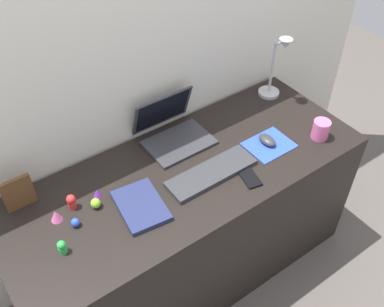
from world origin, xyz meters
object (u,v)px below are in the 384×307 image
object	(u,v)px
picture_frame	(18,193)
toy_figurine_lime	(96,203)
coffee_mug	(321,130)
toy_figurine_green	(62,247)
desk_lamp	(276,69)
toy_figurine_pink	(56,216)
mouse	(267,140)
laptop	(171,128)
toy_figurine_purple	(97,193)
cell_phone	(249,177)
toy_figurine_red	(71,201)
keyboard	(211,173)
notebook_pad	(141,206)
toy_figurine_blue	(75,223)

from	to	relation	value
picture_frame	toy_figurine_lime	distance (m)	0.30
coffee_mug	toy_figurine_green	bearing A→B (deg)	175.39
desk_lamp	coffee_mug	distance (m)	0.39
toy_figurine_pink	mouse	bearing A→B (deg)	-8.39
laptop	toy_figurine_purple	xyz separation A→B (m)	(-0.45, -0.13, -0.03)
cell_phone	toy_figurine_lime	xyz separation A→B (m)	(-0.60, 0.23, 0.02)
toy_figurine_lime	toy_figurine_green	xyz separation A→B (m)	(-0.19, -0.12, 0.01)
cell_phone	toy_figurine_red	bearing A→B (deg)	169.81
toy_figurine_green	toy_figurine_red	bearing A→B (deg)	56.39
toy_figurine_red	keyboard	bearing A→B (deg)	-17.44
keyboard	toy_figurine_lime	distance (m)	0.50
notebook_pad	toy_figurine_green	bearing A→B (deg)	-169.94
laptop	toy_figurine_pink	size ratio (longest dim) A/B	5.91
toy_figurine_green	picture_frame	bearing A→B (deg)	98.15
picture_frame	toy_figurine_red	distance (m)	0.20
laptop	toy_figurine_lime	size ratio (longest dim) A/B	6.79
toy_figurine_purple	toy_figurine_lime	bearing A→B (deg)	-122.76
coffee_mug	cell_phone	bearing A→B (deg)	-178.90
laptop	toy_figurine_blue	size ratio (longest dim) A/B	8.08
laptop	toy_figurine_red	xyz separation A→B (m)	(-0.56, -0.13, -0.02)
notebook_pad	coffee_mug	size ratio (longest dim) A/B	2.59
cell_phone	coffee_mug	xyz separation A→B (m)	(0.44, 0.01, 0.04)
mouse	toy_figurine_blue	xyz separation A→B (m)	(-0.92, 0.07, -0.00)
keyboard	picture_frame	size ratio (longest dim) A/B	2.73
cell_phone	coffee_mug	distance (m)	0.44
mouse	toy_figurine_blue	distance (m)	0.92
coffee_mug	toy_figurine_pink	distance (m)	1.22
notebook_pad	toy_figurine_lime	xyz separation A→B (m)	(-0.14, 0.11, 0.01)
keyboard	toy_figurine_purple	world-z (taller)	toy_figurine_purple
toy_figurine_pink	toy_figurine_blue	bearing A→B (deg)	-55.33
keyboard	desk_lamp	xyz separation A→B (m)	(0.60, 0.27, 0.16)
coffee_mug	notebook_pad	bearing A→B (deg)	172.60
keyboard	notebook_pad	xyz separation A→B (m)	(-0.34, 0.02, 0.00)
desk_lamp	toy_figurine_lime	distance (m)	1.11
mouse	toy_figurine_pink	xyz separation A→B (m)	(-0.97, 0.14, 0.00)
desk_lamp	toy_figurine_pink	xyz separation A→B (m)	(-1.24, -0.12, -0.14)
cell_phone	picture_frame	distance (m)	0.94
toy_figurine_lime	toy_figurine_green	size ratio (longest dim) A/B	0.75
mouse	notebook_pad	xyz separation A→B (m)	(-0.67, 0.01, -0.01)
toy_figurine_blue	keyboard	bearing A→B (deg)	-8.09
picture_frame	toy_figurine_red	world-z (taller)	picture_frame
notebook_pad	toy_figurine_red	bearing A→B (deg)	151.53
laptop	toy_figurine_green	size ratio (longest dim) A/B	5.12
coffee_mug	toy_figurine_blue	world-z (taller)	coffee_mug
toy_figurine_lime	toy_figurine_purple	xyz separation A→B (m)	(0.03, 0.05, -0.00)
desk_lamp	toy_figurine_blue	size ratio (longest dim) A/B	9.45
picture_frame	mouse	bearing A→B (deg)	-15.35
notebook_pad	laptop	bearing A→B (deg)	47.41
laptop	coffee_mug	world-z (taller)	laptop
picture_frame	toy_figurine_pink	xyz separation A→B (m)	(0.08, -0.15, -0.05)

